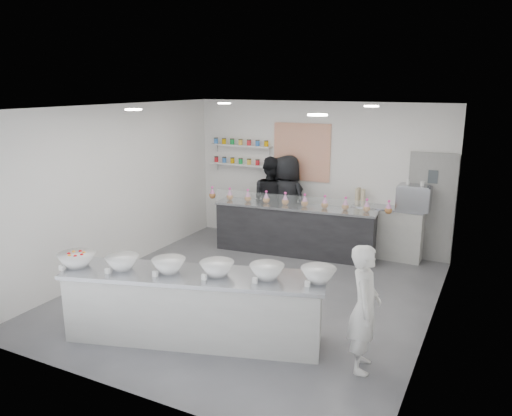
% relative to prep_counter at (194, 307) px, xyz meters
% --- Properties ---
extents(floor, '(6.00, 6.00, 0.00)m').
position_rel_prep_counter_xyz_m(floor, '(0.01, 1.66, -0.47)').
color(floor, '#515156').
rests_on(floor, ground).
extents(ceiling, '(6.00, 6.00, 0.00)m').
position_rel_prep_counter_xyz_m(ceiling, '(0.01, 1.66, 2.53)').
color(ceiling, white).
rests_on(ceiling, floor).
extents(back_wall, '(5.50, 0.00, 5.50)m').
position_rel_prep_counter_xyz_m(back_wall, '(0.01, 4.66, 1.03)').
color(back_wall, white).
rests_on(back_wall, floor).
extents(left_wall, '(0.00, 6.00, 6.00)m').
position_rel_prep_counter_xyz_m(left_wall, '(-2.74, 1.66, 1.03)').
color(left_wall, white).
rests_on(left_wall, floor).
extents(right_wall, '(0.00, 6.00, 6.00)m').
position_rel_prep_counter_xyz_m(right_wall, '(2.76, 1.66, 1.03)').
color(right_wall, white).
rests_on(right_wall, floor).
extents(back_door, '(0.88, 0.04, 2.10)m').
position_rel_prep_counter_xyz_m(back_door, '(2.31, 4.63, 0.58)').
color(back_door, gray).
rests_on(back_door, floor).
extents(pattern_panel, '(1.25, 0.03, 1.20)m').
position_rel_prep_counter_xyz_m(pattern_panel, '(-0.34, 4.63, 1.48)').
color(pattern_panel, '#D74D17').
rests_on(pattern_panel, back_wall).
extents(jar_shelf_lower, '(1.45, 0.22, 0.04)m').
position_rel_prep_counter_xyz_m(jar_shelf_lower, '(-1.74, 4.56, 1.13)').
color(jar_shelf_lower, silver).
rests_on(jar_shelf_lower, back_wall).
extents(jar_shelf_upper, '(1.45, 0.22, 0.04)m').
position_rel_prep_counter_xyz_m(jar_shelf_upper, '(-1.74, 4.56, 1.55)').
color(jar_shelf_upper, silver).
rests_on(jar_shelf_upper, back_wall).
extents(preserve_jars, '(1.45, 0.10, 0.56)m').
position_rel_prep_counter_xyz_m(preserve_jars, '(-1.74, 4.54, 1.41)').
color(preserve_jars, red).
rests_on(preserve_jars, jar_shelf_lower).
extents(downlight_0, '(0.24, 0.24, 0.02)m').
position_rel_prep_counter_xyz_m(downlight_0, '(-1.39, 0.66, 2.51)').
color(downlight_0, white).
rests_on(downlight_0, ceiling).
extents(downlight_1, '(0.24, 0.24, 0.02)m').
position_rel_prep_counter_xyz_m(downlight_1, '(1.41, 0.66, 2.51)').
color(downlight_1, white).
rests_on(downlight_1, ceiling).
extents(downlight_2, '(0.24, 0.24, 0.02)m').
position_rel_prep_counter_xyz_m(downlight_2, '(-1.39, 3.26, 2.51)').
color(downlight_2, white).
rests_on(downlight_2, ceiling).
extents(downlight_3, '(0.24, 0.24, 0.02)m').
position_rel_prep_counter_xyz_m(downlight_3, '(1.41, 3.26, 2.51)').
color(downlight_3, white).
rests_on(downlight_3, ceiling).
extents(prep_counter, '(3.53, 1.76, 0.94)m').
position_rel_prep_counter_xyz_m(prep_counter, '(0.00, 0.00, 0.00)').
color(prep_counter, beige).
rests_on(prep_counter, floor).
extents(back_bar, '(3.26, 0.92, 1.00)m').
position_rel_prep_counter_xyz_m(back_bar, '(-0.14, 3.82, 0.03)').
color(back_bar, black).
rests_on(back_bar, floor).
extents(sneeze_guard, '(3.15, 0.34, 0.27)m').
position_rel_prep_counter_xyz_m(sneeze_guard, '(-0.11, 3.54, 0.66)').
color(sneeze_guard, white).
rests_on(sneeze_guard, back_bar).
extents(espresso_ledge, '(1.37, 0.44, 1.02)m').
position_rel_prep_counter_xyz_m(espresso_ledge, '(1.56, 4.44, 0.04)').
color(espresso_ledge, beige).
rests_on(espresso_ledge, floor).
extents(espresso_machine, '(0.61, 0.42, 0.46)m').
position_rel_prep_counter_xyz_m(espresso_machine, '(2.03, 4.44, 0.78)').
color(espresso_machine, '#93969E').
rests_on(espresso_machine, espresso_ledge).
extents(cup_stacks, '(0.24, 0.24, 0.32)m').
position_rel_prep_counter_xyz_m(cup_stacks, '(1.01, 4.44, 0.71)').
color(cup_stacks, beige).
rests_on(cup_stacks, espresso_ledge).
extents(prep_bowls, '(3.69, 1.61, 0.18)m').
position_rel_prep_counter_xyz_m(prep_bowls, '(0.00, 0.00, 0.56)').
color(prep_bowls, white).
rests_on(prep_bowls, prep_counter).
extents(label_cards, '(3.31, 0.04, 0.07)m').
position_rel_prep_counter_xyz_m(label_cards, '(-0.16, -0.52, 0.51)').
color(label_cards, white).
rests_on(label_cards, prep_counter).
extents(cookie_bags, '(3.73, 0.52, 0.26)m').
position_rel_prep_counter_xyz_m(cookie_bags, '(-0.14, 3.82, 0.65)').
color(cookie_bags, '#D578BA').
rests_on(cookie_bags, back_bar).
extents(woman_prep, '(0.49, 0.64, 1.56)m').
position_rel_prep_counter_xyz_m(woman_prep, '(2.19, 0.31, 0.31)').
color(woman_prep, silver).
rests_on(woman_prep, floor).
extents(staff_left, '(1.11, 1.00, 1.88)m').
position_rel_prep_counter_xyz_m(staff_left, '(-0.83, 4.24, 0.47)').
color(staff_left, black).
rests_on(staff_left, floor).
extents(staff_right, '(1.06, 0.82, 1.93)m').
position_rel_prep_counter_xyz_m(staff_right, '(-0.50, 4.26, 0.49)').
color(staff_right, black).
rests_on(staff_right, floor).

